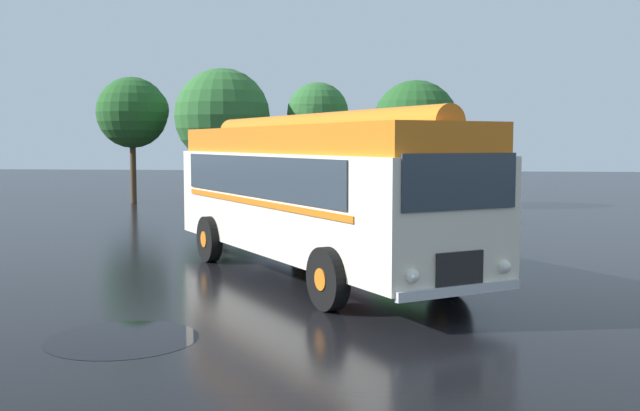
{
  "coord_description": "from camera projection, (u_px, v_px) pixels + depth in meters",
  "views": [
    {
      "loc": [
        1.72,
        -16.27,
        2.87
      ],
      "look_at": [
        -0.25,
        1.09,
        1.4
      ],
      "focal_mm": 42.0,
      "sensor_mm": 36.0,
      "label": 1
    }
  ],
  "objects": [
    {
      "name": "vintage_bus",
      "position": [
        312.0,
        188.0,
        15.99
      ],
      "size": [
        7.71,
        9.7,
        3.49
      ],
      "color": "silver",
      "rests_on": "ground"
    },
    {
      "name": "tree_right_of_centre",
      "position": [
        413.0,
        122.0,
        33.33
      ],
      "size": [
        3.81,
        3.81,
        5.64
      ],
      "color": "#4C3823",
      "rests_on": "ground"
    },
    {
      "name": "car_near_left",
      "position": [
        350.0,
        198.0,
        27.34
      ],
      "size": [
        2.03,
        4.24,
        1.66
      ],
      "color": "maroon",
      "rests_on": "ground"
    },
    {
      "name": "puddle_patch",
      "position": [
        122.0,
        339.0,
        10.95
      ],
      "size": [
        2.23,
        2.23,
        0.01
      ],
      "primitive_type": "cylinder",
      "color": "black",
      "rests_on": "ground"
    },
    {
      "name": "tree_centre",
      "position": [
        317.0,
        114.0,
        34.2
      ],
      "size": [
        2.83,
        2.85,
        5.63
      ],
      "color": "#4C3823",
      "rests_on": "ground"
    },
    {
      "name": "ground_plane",
      "position": [
        326.0,
        273.0,
        16.54
      ],
      "size": [
        120.0,
        120.0,
        0.0
      ],
      "primitive_type": "plane",
      "color": "black"
    },
    {
      "name": "tree_left_of_centre",
      "position": [
        225.0,
        114.0,
        34.2
      ],
      "size": [
        4.36,
        4.36,
        6.26
      ],
      "color": "#4C3823",
      "rests_on": "ground"
    },
    {
      "name": "car_mid_left",
      "position": [
        432.0,
        199.0,
        26.92
      ],
      "size": [
        2.1,
        4.27,
        1.66
      ],
      "color": "#B7BABF",
      "rests_on": "ground"
    },
    {
      "name": "tree_far_left",
      "position": [
        135.0,
        112.0,
        35.43
      ],
      "size": [
        3.37,
        3.35,
        5.97
      ],
      "color": "#4C3823",
      "rests_on": "ground"
    }
  ]
}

